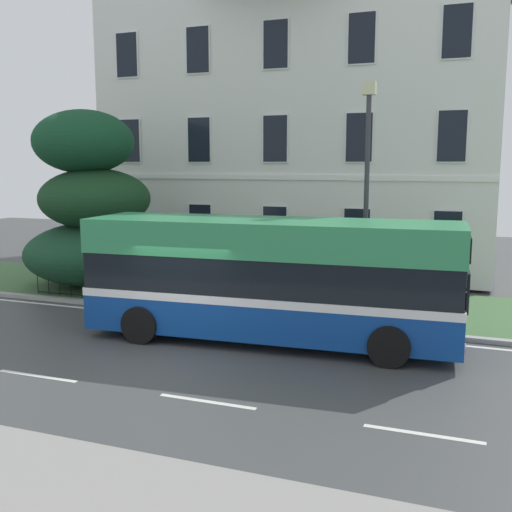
{
  "coord_description": "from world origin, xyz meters",
  "views": [
    {
      "loc": [
        6.67,
        -11.67,
        4.51
      ],
      "look_at": [
        0.96,
        3.69,
        1.96
      ],
      "focal_mm": 42.03,
      "sensor_mm": 36.0,
      "label": 1
    }
  ],
  "objects_px": {
    "evergreen_tree": "(96,216)",
    "single_decker_bus": "(271,278)",
    "georgian_townhouse": "(312,111)",
    "street_lamp_post": "(367,184)",
    "litter_bin": "(287,291)"
  },
  "relations": [
    {
      "from": "single_decker_bus",
      "to": "street_lamp_post",
      "type": "bearing_deg",
      "value": 55.79
    },
    {
      "from": "street_lamp_post",
      "to": "evergreen_tree",
      "type": "bearing_deg",
      "value": 174.16
    },
    {
      "from": "evergreen_tree",
      "to": "litter_bin",
      "type": "height_order",
      "value": "evergreen_tree"
    },
    {
      "from": "evergreen_tree",
      "to": "single_decker_bus",
      "type": "xyz_separation_m",
      "value": [
        8.05,
        -4.07,
        -0.99
      ]
    },
    {
      "from": "georgian_townhouse",
      "to": "street_lamp_post",
      "type": "height_order",
      "value": "georgian_townhouse"
    },
    {
      "from": "litter_bin",
      "to": "georgian_townhouse",
      "type": "bearing_deg",
      "value": 101.51
    },
    {
      "from": "evergreen_tree",
      "to": "street_lamp_post",
      "type": "height_order",
      "value": "street_lamp_post"
    },
    {
      "from": "evergreen_tree",
      "to": "street_lamp_post",
      "type": "relative_size",
      "value": 0.94
    },
    {
      "from": "evergreen_tree",
      "to": "street_lamp_post",
      "type": "bearing_deg",
      "value": -5.84
    },
    {
      "from": "street_lamp_post",
      "to": "litter_bin",
      "type": "relative_size",
      "value": 5.98
    },
    {
      "from": "single_decker_bus",
      "to": "litter_bin",
      "type": "distance_m",
      "value": 3.05
    },
    {
      "from": "georgian_townhouse",
      "to": "single_decker_bus",
      "type": "height_order",
      "value": "georgian_townhouse"
    },
    {
      "from": "single_decker_bus",
      "to": "street_lamp_post",
      "type": "distance_m",
      "value": 4.23
    },
    {
      "from": "evergreen_tree",
      "to": "street_lamp_post",
      "type": "distance_m",
      "value": 10.01
    },
    {
      "from": "georgian_townhouse",
      "to": "evergreen_tree",
      "type": "height_order",
      "value": "georgian_townhouse"
    }
  ]
}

